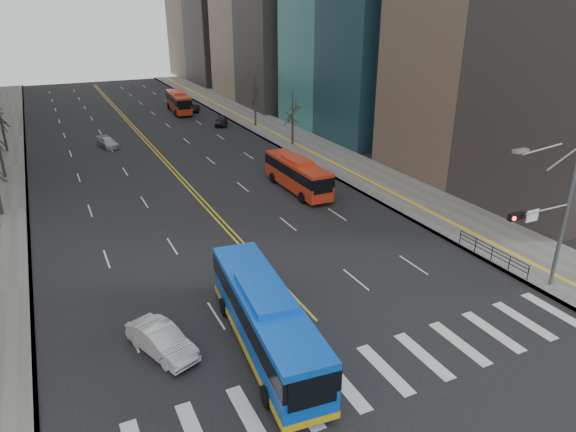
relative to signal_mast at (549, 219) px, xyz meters
The scene contains 15 objects.
ground 14.73m from the signal_mast, behind, with size 220.00×220.00×0.00m, color black.
sidewalk_right 43.43m from the signal_mast, 85.04° to the left, with size 7.00×130.00×0.15m, color slate.
sidewalk_left 52.80m from the signal_mast, 125.14° to the left, with size 5.00×130.00×0.15m, color slate.
crosswalk 14.73m from the signal_mast, behind, with size 26.70×4.00×0.01m.
centerline 54.98m from the signal_mast, 104.56° to the left, with size 0.55×100.00×0.01m.
signal_mast is the anchor object (origin of this frame).
pedestrian_railing 5.71m from the signal_mast, 82.40° to the left, with size 0.06×6.06×1.02m.
street_trees 38.71m from the signal_mast, 122.76° to the left, with size 35.20×47.20×7.60m.
blue_bus 17.48m from the signal_mast, behind, with size 3.67×12.20×3.50m.
red_bus_near 23.54m from the signal_mast, 101.82° to the left, with size 2.55×9.81×3.14m.
red_bus_far 65.33m from the signal_mast, 94.36° to the left, with size 3.17×10.44×3.29m.
car_white 22.69m from the signal_mast, 169.67° to the left, with size 1.55×4.44×1.46m, color silver.
car_dark_mid 52.84m from the signal_mast, 92.27° to the left, with size 1.64×4.07×1.39m, color black.
car_silver 50.76m from the signal_mast, 111.55° to the left, with size 1.64×4.03×1.17m, color #AEAEB3.
car_dark_far 64.80m from the signal_mast, 92.42° to the left, with size 1.76×3.83×1.06m, color black.
Camera 1 is at (-11.81, -16.03, 16.39)m, focal length 32.00 mm.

